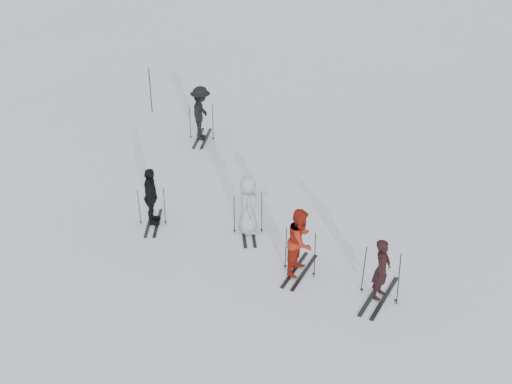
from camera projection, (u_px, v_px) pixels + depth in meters
ground at (257, 244)px, 16.86m from camera, size 120.00×120.00×0.00m
skier_near_dark at (382, 270)px, 14.54m from camera, size 0.60×0.66×1.52m
skier_red at (301, 242)px, 15.36m from camera, size 0.97×1.05×1.73m
skier_grey at (248, 206)px, 16.97m from camera, size 0.55×0.82×1.63m
skier_uphill_left at (151, 197)px, 17.35m from camera, size 0.43×0.98×1.64m
skier_uphill_far at (201, 114)px, 22.29m from camera, size 0.89×1.33×1.90m
skis_near_dark at (381, 273)px, 14.58m from camera, size 2.09×1.79×1.35m
skis_red at (300, 251)px, 15.48m from camera, size 1.90×1.56×1.23m
skis_grey at (248, 213)px, 17.08m from camera, size 1.69×0.95×1.20m
skis_uphill_left at (152, 206)px, 17.47m from camera, size 1.57×0.87×1.13m
skis_uphill_far at (201, 121)px, 22.43m from camera, size 1.95×1.24×1.32m
piste_marker at (150, 91)px, 24.56m from camera, size 0.04×0.04×1.74m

